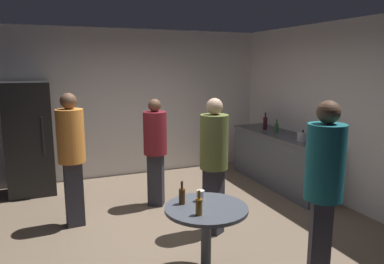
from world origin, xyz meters
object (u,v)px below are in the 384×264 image
refrigerator (30,139)px  kettle (303,137)px  beer_bottle_amber (199,206)px  person_in_olive_shirt (214,156)px  plastic_cup_white (201,196)px  person_in_orange_shirt (71,150)px  person_in_teal_shirt (324,181)px  beer_bottle_on_counter (277,128)px  person_in_maroon_shirt (155,144)px  beer_bottle_brown (182,196)px  wine_bottle_on_counter (265,123)px  foreground_table (206,217)px

refrigerator → kettle: refrigerator is taller
beer_bottle_amber → person_in_olive_shirt: size_ratio=0.14×
beer_bottle_amber → plastic_cup_white: bearing=64.2°
person_in_orange_shirt → person_in_teal_shirt: (2.00, -2.25, 0.03)m
refrigerator → person_in_orange_shirt: (0.54, -1.55, 0.11)m
plastic_cup_white → person_in_teal_shirt: bearing=-37.4°
person_in_orange_shirt → beer_bottle_amber: bearing=23.1°
person_in_orange_shirt → beer_bottle_on_counter: bearing=94.5°
person_in_maroon_shirt → beer_bottle_brown: bearing=22.1°
refrigerator → beer_bottle_on_counter: (3.97, -1.04, 0.08)m
beer_bottle_amber → wine_bottle_on_counter: bearing=47.7°
plastic_cup_white → person_in_orange_shirt: size_ratio=0.06×
beer_bottle_brown → person_in_orange_shirt: bearing=120.0°
beer_bottle_on_counter → plastic_cup_white: bearing=-138.4°
person_in_orange_shirt → person_in_olive_shirt: bearing=57.4°
kettle → person_in_maroon_shirt: bearing=166.9°
wine_bottle_on_counter → person_in_teal_shirt: (-1.42, -3.10, 0.02)m
kettle → person_in_maroon_shirt: (-2.21, 0.52, -0.05)m
refrigerator → kettle: 4.32m
person_in_olive_shirt → kettle: bearing=167.9°
beer_bottle_amber → beer_bottle_brown: same height
beer_bottle_on_counter → beer_bottle_brown: (-2.53, -2.08, -0.17)m
beer_bottle_on_counter → person_in_maroon_shirt: 2.27m
plastic_cup_white → person_in_olive_shirt: (0.48, 0.70, 0.19)m
wine_bottle_on_counter → person_in_olive_shirt: size_ratio=0.18×
kettle → refrigerator: bearing=155.4°
refrigerator → foreground_table: (1.63, -3.27, -0.27)m
wine_bottle_on_counter → person_in_maroon_shirt: bearing=-165.6°
kettle → person_in_olive_shirt: (-1.81, -0.62, 0.01)m
beer_bottle_on_counter → foreground_table: bearing=-136.4°
refrigerator → person_in_orange_shirt: bearing=-70.9°
wine_bottle_on_counter → beer_bottle_amber: (-2.47, -2.71, -0.20)m
beer_bottle_brown → person_in_teal_shirt: (1.10, -0.69, 0.22)m
plastic_cup_white → kettle: bearing=29.9°
refrigerator → beer_bottle_on_counter: 4.11m
beer_bottle_brown → person_in_olive_shirt: bearing=46.2°
foreground_table → person_in_olive_shirt: bearing=60.5°
refrigerator → kettle: size_ratio=7.38×
foreground_table → person_in_olive_shirt: 1.05m
beer_bottle_on_counter → person_in_orange_shirt: size_ratio=0.13×
refrigerator → beer_bottle_on_counter: size_ratio=7.83×
person_in_teal_shirt → foreground_table: bearing=1.8°
person_in_orange_shirt → refrigerator: bearing=-164.9°
refrigerator → beer_bottle_brown: bearing=-65.2°
beer_bottle_amber → refrigerator: bearing=113.6°
beer_bottle_brown → foreground_table: bearing=-39.4°
kettle → person_in_olive_shirt: 1.91m
wine_bottle_on_counter → beer_bottle_brown: wine_bottle_on_counter is taller
kettle → foreground_table: kettle is taller
wine_bottle_on_counter → person_in_teal_shirt: person_in_teal_shirt is taller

